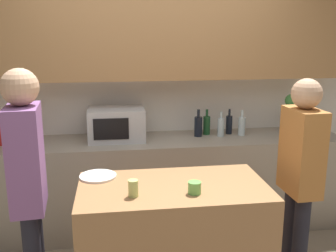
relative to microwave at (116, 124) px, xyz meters
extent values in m
cube|color=silver|center=(0.36, 0.30, 0.30)|extent=(6.40, 0.08, 2.70)
cube|color=#A37547|center=(0.36, 0.10, 0.78)|extent=(3.74, 0.32, 0.75)
cube|color=gray|center=(0.36, -0.05, -0.60)|extent=(3.60, 0.62, 0.90)
cube|color=#996B42|center=(0.36, -1.17, -0.60)|extent=(1.27, 0.70, 0.89)
cube|color=#B7BABC|center=(0.00, 0.00, 0.00)|extent=(0.52, 0.38, 0.30)
cube|color=black|center=(-0.05, -0.19, 0.00)|extent=(0.31, 0.01, 0.19)
cube|color=#B21E19|center=(-0.95, 0.00, -0.06)|extent=(0.26, 0.16, 0.18)
cube|color=black|center=(-1.00, 0.00, 0.03)|extent=(0.02, 0.11, 0.01)
cube|color=black|center=(-0.90, 0.00, 0.03)|extent=(0.02, 0.11, 0.01)
cylinder|color=#333D4C|center=(1.72, 0.00, -0.10)|extent=(0.14, 0.14, 0.10)
cylinder|color=#38662D|center=(1.72, 0.00, 0.04)|extent=(0.01, 0.01, 0.18)
sphere|color=#3D7A38|center=(1.72, 0.00, 0.18)|extent=(0.13, 0.13, 0.13)
cylinder|color=black|center=(0.78, 0.01, -0.05)|extent=(0.08, 0.08, 0.19)
cylinder|color=black|center=(0.78, 0.01, 0.08)|extent=(0.03, 0.03, 0.07)
cylinder|color=#194723|center=(0.88, 0.07, -0.06)|extent=(0.07, 0.07, 0.18)
cylinder|color=#194723|center=(0.88, 0.07, 0.07)|extent=(0.02, 0.02, 0.07)
cylinder|color=silver|center=(1.00, -0.02, -0.06)|extent=(0.06, 0.06, 0.18)
cylinder|color=silver|center=(1.00, -0.02, 0.06)|extent=(0.02, 0.02, 0.07)
cylinder|color=black|center=(1.11, 0.07, -0.06)|extent=(0.06, 0.06, 0.18)
cylinder|color=black|center=(1.11, 0.07, 0.06)|extent=(0.02, 0.02, 0.07)
cylinder|color=silver|center=(1.22, -0.01, -0.06)|extent=(0.07, 0.07, 0.18)
cylinder|color=silver|center=(1.22, -0.01, 0.06)|extent=(0.02, 0.02, 0.07)
cylinder|color=white|center=(-0.15, -0.94, -0.15)|extent=(0.26, 0.26, 0.01)
cylinder|color=#BCCB70|center=(0.08, -1.31, -0.11)|extent=(0.06, 0.06, 0.11)
cylinder|color=#6AB856|center=(0.47, -1.32, -0.12)|extent=(0.08, 0.08, 0.08)
cylinder|color=black|center=(1.27, -1.22, -0.66)|extent=(0.11, 0.11, 0.77)
cylinder|color=black|center=(1.27, -1.06, -0.66)|extent=(0.11, 0.11, 0.77)
cube|color=#B07035|center=(1.27, -1.14, 0.03)|extent=(0.20, 0.35, 0.61)
sphere|color=tan|center=(1.27, -1.14, 0.43)|extent=(0.21, 0.21, 0.21)
cube|color=#805289|center=(-0.56, -1.25, 0.10)|extent=(0.22, 0.35, 0.65)
sphere|color=tan|center=(-0.56, -1.25, 0.53)|extent=(0.22, 0.22, 0.22)
camera|label=1|loc=(-0.02, -3.61, 0.84)|focal=42.00mm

